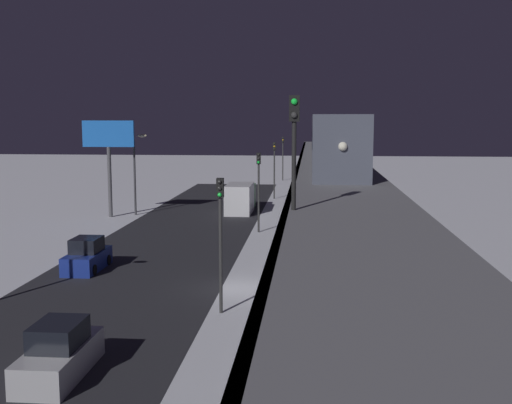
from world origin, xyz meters
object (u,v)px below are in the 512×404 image
at_px(traffic_light_near, 220,225).
at_px(box_truck, 241,198).
at_px(traffic_light_far, 274,162).
at_px(traffic_light_distant, 283,152).
at_px(sedan_blue, 87,257).
at_px(sedan_silver, 59,354).
at_px(traffic_light_mid, 259,180).
at_px(rail_signal, 294,132).
at_px(subway_train, 328,134).
at_px(commercial_billboard, 109,143).

bearing_deg(traffic_light_near, box_truck, -85.23).
height_order(box_truck, traffic_light_far, traffic_light_far).
bearing_deg(traffic_light_distant, traffic_light_far, 90.00).
distance_m(sedan_blue, traffic_light_far, 36.10).
bearing_deg(sedan_silver, traffic_light_mid, 80.77).
height_order(box_truck, traffic_light_distant, traffic_light_distant).
height_order(traffic_light_near, traffic_light_mid, same).
relative_size(sedan_blue, traffic_light_far, 0.66).
bearing_deg(traffic_light_near, rail_signal, 118.70).
relative_size(rail_signal, traffic_light_near, 0.62).
height_order(sedan_blue, traffic_light_distant, traffic_light_distant).
relative_size(sedan_blue, traffic_light_mid, 0.66).
bearing_deg(box_truck, sedan_silver, 87.14).
distance_m(sedan_silver, box_truck, 40.09).
relative_size(subway_train, rail_signal, 13.87).
bearing_deg(traffic_light_far, commercial_billboard, 45.47).
height_order(sedan_silver, commercial_billboard, commercial_billboard).
bearing_deg(sedan_silver, traffic_light_far, 84.65).
xyz_separation_m(traffic_light_mid, traffic_light_far, (0.00, -21.22, 0.00)).
distance_m(traffic_light_mid, commercial_billboard, 16.03).
bearing_deg(traffic_light_far, traffic_light_near, 90.00).
bearing_deg(sedan_silver, traffic_light_distant, 86.23).
xyz_separation_m(traffic_light_near, traffic_light_mid, (0.00, -21.22, 0.00)).
xyz_separation_m(sedan_blue, commercial_billboard, (5.06, -20.12, 6.04)).
height_order(traffic_light_far, commercial_billboard, commercial_billboard).
xyz_separation_m(subway_train, traffic_light_far, (5.67, -12.84, -3.50)).
distance_m(box_truck, traffic_light_mid, 11.77).
bearing_deg(traffic_light_mid, subway_train, -124.05).
relative_size(box_truck, traffic_light_far, 1.16).
bearing_deg(traffic_light_mid, commercial_billboard, -24.76).
height_order(sedan_blue, traffic_light_far, traffic_light_far).
bearing_deg(sedan_blue, traffic_light_mid, -124.57).
bearing_deg(sedan_blue, traffic_light_distant, -99.44).
distance_m(traffic_light_far, commercial_billboard, 20.65).
distance_m(rail_signal, box_truck, 40.01).
height_order(traffic_light_mid, traffic_light_far, same).
bearing_deg(traffic_light_mid, traffic_light_far, -90.00).
relative_size(rail_signal, traffic_light_distant, 0.62).
height_order(box_truck, traffic_light_mid, traffic_light_mid).
relative_size(sedan_blue, commercial_billboard, 0.47).
bearing_deg(rail_signal, subway_train, -93.33).
xyz_separation_m(rail_signal, box_truck, (6.27, -38.84, -7.30)).
bearing_deg(traffic_light_near, sedan_silver, 58.65).
xyz_separation_m(sedan_silver, traffic_light_distant, (-4.70, -71.38, 3.40)).
height_order(sedan_blue, commercial_billboard, commercial_billboard).
bearing_deg(subway_train, traffic_light_near, 79.16).
xyz_separation_m(sedan_blue, traffic_light_far, (-9.30, -34.72, 3.41)).
bearing_deg(sedan_blue, rail_signal, 132.10).
bearing_deg(sedan_blue, commercial_billboard, -75.88).
bearing_deg(subway_train, rail_signal, 86.67).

